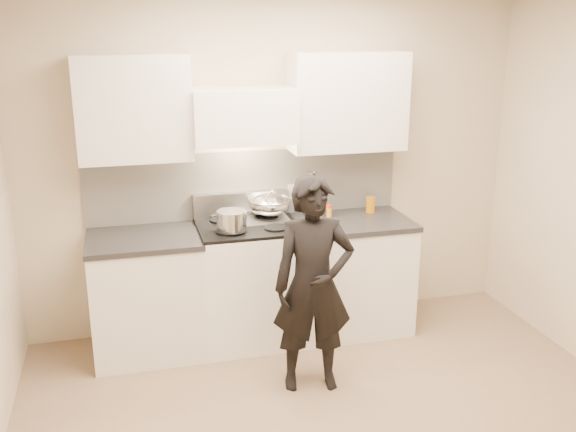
{
  "coord_description": "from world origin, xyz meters",
  "views": [
    {
      "loc": [
        -1.19,
        -3.12,
        2.4
      ],
      "look_at": [
        -0.09,
        1.05,
        1.11
      ],
      "focal_mm": 40.0,
      "sensor_mm": 36.0,
      "label": 1
    }
  ],
  "objects": [
    {
      "name": "room_shell",
      "position": [
        -0.06,
        0.37,
        1.6
      ],
      "size": [
        4.04,
        3.54,
        2.7
      ],
      "color": "#C6B696",
      "rests_on": "ground"
    },
    {
      "name": "stove",
      "position": [
        -0.3,
        1.42,
        0.47
      ],
      "size": [
        0.76,
        0.65,
        0.96
      ],
      "color": "white",
      "rests_on": "ground"
    },
    {
      "name": "counter_right",
      "position": [
        0.53,
        1.43,
        0.46
      ],
      "size": [
        0.92,
        0.67,
        0.92
      ],
      "color": "white",
      "rests_on": "ground"
    },
    {
      "name": "counter_left",
      "position": [
        -1.08,
        1.43,
        0.46
      ],
      "size": [
        0.82,
        0.67,
        0.92
      ],
      "color": "white",
      "rests_on": "ground"
    },
    {
      "name": "wok",
      "position": [
        -0.1,
        1.57,
        1.05
      ],
      "size": [
        0.33,
        0.41,
        0.27
      ],
      "color": "silver",
      "rests_on": "stove"
    },
    {
      "name": "stock_pot",
      "position": [
        -0.45,
        1.28,
        1.03
      ],
      "size": [
        0.31,
        0.26,
        0.15
      ],
      "color": "silver",
      "rests_on": "stove"
    },
    {
      "name": "utensil_crock",
      "position": [
        0.26,
        1.61,
        1.03
      ],
      "size": [
        0.13,
        0.13,
        0.36
      ],
      "color": "#AAAAAA",
      "rests_on": "counter_right"
    },
    {
      "name": "spice_jar",
      "position": [
        0.38,
        1.55,
        0.97
      ],
      "size": [
        0.04,
        0.04,
        0.1
      ],
      "color": "orange",
      "rests_on": "counter_right"
    },
    {
      "name": "oil_glass",
      "position": [
        0.75,
        1.58,
        0.99
      ],
      "size": [
        0.07,
        0.07,
        0.13
      ],
      "color": "#B5700B",
      "rests_on": "counter_right"
    },
    {
      "name": "person",
      "position": [
        -0.02,
        0.64,
        0.74
      ],
      "size": [
        0.58,
        0.43,
        1.48
      ],
      "primitive_type": "imported",
      "rotation": [
        0.0,
        0.0,
        -0.14
      ],
      "color": "black",
      "rests_on": "ground"
    }
  ]
}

